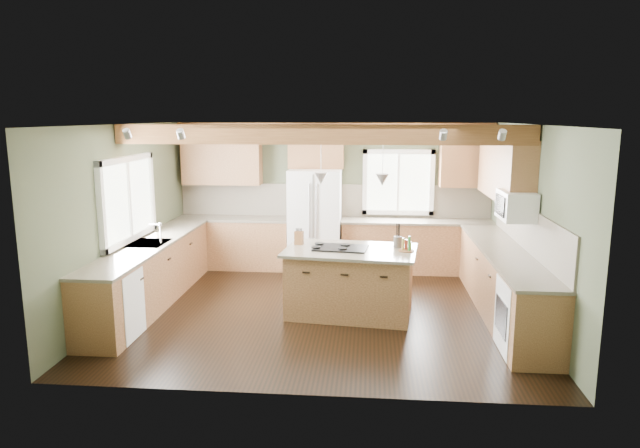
{
  "coord_description": "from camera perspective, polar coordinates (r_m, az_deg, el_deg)",
  "views": [
    {
      "loc": [
        0.65,
        -7.68,
        2.72
      ],
      "look_at": [
        -0.05,
        0.3,
        1.19
      ],
      "focal_mm": 32.0,
      "sensor_mm": 36.0,
      "label": 1
    }
  ],
  "objects": [
    {
      "name": "refrigerator",
      "position": [
        10.01,
        -0.49,
        0.35
      ],
      "size": [
        0.9,
        0.74,
        1.8
      ],
      "primitive_type": "cube",
      "color": "white",
      "rests_on": "floor"
    },
    {
      "name": "cooktop",
      "position": [
        7.83,
        2.08,
        -2.4
      ],
      "size": [
        0.77,
        0.56,
        0.02
      ],
      "primitive_type": "cube",
      "rotation": [
        0.0,
        0.0,
        -0.12
      ],
      "color": "black",
      "rests_on": "island_top"
    },
    {
      "name": "pendant_left",
      "position": [
        7.72,
        0.1,
        4.57
      ],
      "size": [
        0.18,
        0.18,
        0.16
      ],
      "primitive_type": "cone",
      "rotation": [
        3.14,
        0.0,
        0.0
      ],
      "color": "#B2B2B7",
      "rests_on": "ceiling"
    },
    {
      "name": "oven",
      "position": [
        7.07,
        20.08,
        -8.76
      ],
      "size": [
        0.6,
        0.72,
        0.84
      ],
      "primitive_type": "cube",
      "color": "white",
      "rests_on": "floor"
    },
    {
      "name": "counter_back_right",
      "position": [
        10.08,
        9.73,
        0.26
      ],
      "size": [
        2.66,
        0.64,
        0.04
      ],
      "primitive_type": "cube",
      "color": "#494135",
      "rests_on": "base_cab_back_right"
    },
    {
      "name": "sink",
      "position": [
        8.54,
        -16.74,
        -1.91
      ],
      "size": [
        0.5,
        0.65,
        0.03
      ],
      "primitive_type": "cube",
      "color": "#262628",
      "rests_on": "counter_left"
    },
    {
      "name": "wall_back",
      "position": [
        10.3,
        1.37,
        2.89
      ],
      "size": [
        5.6,
        0.0,
        5.6
      ],
      "primitive_type": "plane",
      "rotation": [
        1.57,
        0.0,
        0.0
      ],
      "color": "#4B533B",
      "rests_on": "ground"
    },
    {
      "name": "counter_back_left",
      "position": [
        10.34,
        -8.7,
        0.56
      ],
      "size": [
        2.06,
        0.64,
        0.04
      ],
      "primitive_type": "cube",
      "color": "#494135",
      "rests_on": "base_cab_back_left"
    },
    {
      "name": "ceiling",
      "position": [
        7.71,
        0.21,
        9.93
      ],
      "size": [
        5.6,
        5.6,
        0.0
      ],
      "primitive_type": "plane",
      "rotation": [
        3.14,
        0.0,
        0.0
      ],
      "color": "silver",
      "rests_on": "wall_back"
    },
    {
      "name": "base_cab_left",
      "position": [
        8.65,
        -16.58,
        -4.92
      ],
      "size": [
        0.6,
        3.7,
        0.88
      ],
      "primitive_type": "cube",
      "color": "brown",
      "rests_on": "floor"
    },
    {
      "name": "island",
      "position": [
        7.93,
        3.04,
        -5.9
      ],
      "size": [
        1.76,
        1.2,
        0.88
      ],
      "primitive_type": "cube",
      "rotation": [
        0.0,
        0.0,
        -0.12
      ],
      "color": "brown",
      "rests_on": "floor"
    },
    {
      "name": "window_back",
      "position": [
        10.24,
        7.82,
        4.16
      ],
      "size": [
        1.1,
        0.04,
        1.0
      ],
      "primitive_type": "cube",
      "color": "white",
      "rests_on": "wall_back"
    },
    {
      "name": "upper_cab_right",
      "position": [
        8.84,
        18.01,
        5.3
      ],
      "size": [
        0.35,
        2.2,
        0.9
      ],
      "primitive_type": "cube",
      "color": "brown",
      "rests_on": "wall_right"
    },
    {
      "name": "window_left",
      "position": [
        8.53,
        -18.73,
        2.37
      ],
      "size": [
        0.04,
        1.6,
        1.05
      ],
      "primitive_type": "cube",
      "color": "white",
      "rests_on": "wall_left"
    },
    {
      "name": "faucet",
      "position": [
        8.44,
        -15.66,
        -0.99
      ],
      "size": [
        0.02,
        0.02,
        0.28
      ],
      "primitive_type": "cylinder",
      "color": "#B2B2B7",
      "rests_on": "sink"
    },
    {
      "name": "floor",
      "position": [
        8.17,
        0.19,
        -8.62
      ],
      "size": [
        5.6,
        5.6,
        0.0
      ],
      "primitive_type": "plane",
      "color": "black",
      "rests_on": "ground"
    },
    {
      "name": "base_cab_back_left",
      "position": [
        10.43,
        -8.63,
        -1.93
      ],
      "size": [
        2.02,
        0.6,
        0.88
      ],
      "primitive_type": "cube",
      "color": "brown",
      "rests_on": "floor"
    },
    {
      "name": "dishwasher",
      "position": [
        7.51,
        -20.13,
        -7.61
      ],
      "size": [
        0.6,
        0.6,
        0.84
      ],
      "primitive_type": "cube",
      "color": "white",
      "rests_on": "floor"
    },
    {
      "name": "knife_block",
      "position": [
        8.06,
        -2.11,
        -1.4
      ],
      "size": [
        0.13,
        0.11,
        0.19
      ],
      "primitive_type": "cube",
      "rotation": [
        0.0,
        0.0,
        -0.26
      ],
      "color": "brown",
      "rests_on": "island_top"
    },
    {
      "name": "pendant_right",
      "position": [
        7.59,
        6.25,
        4.41
      ],
      "size": [
        0.18,
        0.18,
        0.16
      ],
      "primitive_type": "cone",
      "rotation": [
        3.14,
        0.0,
        0.0
      ],
      "color": "#B2B2B7",
      "rests_on": "ceiling"
    },
    {
      "name": "base_cab_back_right",
      "position": [
        10.17,
        9.65,
        -2.28
      ],
      "size": [
        2.62,
        0.6,
        0.88
      ],
      "primitive_type": "cube",
      "color": "brown",
      "rests_on": "floor"
    },
    {
      "name": "upper_cab_back_left",
      "position": [
        10.37,
        -9.78,
        6.41
      ],
      "size": [
        1.4,
        0.35,
        0.9
      ],
      "primitive_type": "cube",
      "color": "brown",
      "rests_on": "wall_back"
    },
    {
      "name": "upper_cab_back_corner",
      "position": [
        10.17,
        14.45,
        6.14
      ],
      "size": [
        0.9,
        0.35,
        0.9
      ],
      "primitive_type": "cube",
      "color": "brown",
      "rests_on": "wall_back"
    },
    {
      "name": "upper_cab_over_fridge",
      "position": [
        10.06,
        -0.39,
        7.58
      ],
      "size": [
        0.96,
        0.35,
        0.7
      ],
      "primitive_type": "cube",
      "color": "brown",
      "rests_on": "wall_back"
    },
    {
      "name": "microwave",
      "position": [
        7.96,
        19.03,
        1.77
      ],
      "size": [
        0.4,
        0.7,
        0.38
      ],
      "primitive_type": "cube",
      "color": "white",
      "rests_on": "wall_right"
    },
    {
      "name": "ceiling_beam",
      "position": [
        7.62,
        0.15,
        8.95
      ],
      "size": [
        5.55,
        0.26,
        0.26
      ],
      "primitive_type": "cube",
      "color": "#563118",
      "rests_on": "ceiling"
    },
    {
      "name": "wall_left",
      "position": [
        8.54,
        -18.88,
        0.66
      ],
      "size": [
        0.0,
        5.0,
        5.0
      ],
      "primitive_type": "plane",
      "rotation": [
        1.57,
        0.0,
        1.57
      ],
      "color": "#4B533B",
      "rests_on": "ground"
    },
    {
      "name": "soffit_trim",
      "position": [
        10.1,
        1.37,
        9.8
      ],
      "size": [
        5.55,
        0.2,
        0.1
      ],
      "primitive_type": "cube",
      "color": "#563118",
      "rests_on": "ceiling"
    },
    {
      "name": "bottle_tray",
      "position": [
        7.75,
        8.65,
        -1.98
      ],
      "size": [
        0.22,
        0.22,
        0.2
      ],
      "primitive_type": null,
      "rotation": [
        0.0,
        0.0,
        -0.04
      ],
      "color": "brown",
      "rests_on": "island_top"
    },
    {
      "name": "island_top",
      "position": [
        7.81,
        3.07,
        -2.66
      ],
      "size": [
        1.89,
        1.32,
        0.04
      ],
      "primitive_type": "cube",
      "rotation": [
        0.0,
        0.0,
        -0.12
      ],
      "color": "#494135",
      "rests_on": "island"
    },
    {
      "name": "wall_right",
      "position": [
        8.1,
        20.35,
        0.05
      ],
      "size": [
        0.0,
        5.0,
        5.0
      ],
      "primitive_type": "plane",
      "rotation": [
        1.57,
        0.0,
        -1.57
      ],
      "color": "#4B533B",
      "rests_on": "ground"
    },
    {
      "name": "backsplash_right",
      "position": [
        8.16,
        20.12,
        -0.51
      ],
      "size": [
        0.03,
        3.7,
        0.58
      ],
      "primitive_type": "cube",
      "color": "brown",
      "rests_on": "wall_right"
    },
    {
      "name": "utensil_crock",
      "position": [
        7.95,
        7.77,
        -1.79
      ],
      "size": [
        0.15,
        0.15,
        0.15
      ],
      "primitive_type": "cylinder",
      "rotation": [
        0.0,
        0.0,
        -0.32
      ],
      "color": "#39342D",
      "rests_on": "island_top"
    },
    {
      "name": "counter_left",
      "position": [
        8.54,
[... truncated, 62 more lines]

